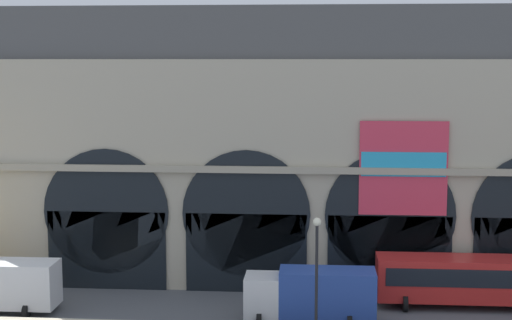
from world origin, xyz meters
TOP-DOWN VIEW (x-y plane):
  - ground_plane at (0.00, 0.00)m, footprint 200.00×200.00m
  - station_building at (0.03, 7.75)m, footprint 47.90×5.93m
  - box_truck_center at (-0.30, -0.74)m, footprint 7.50×2.91m
  - bus_mideast at (9.16, 2.78)m, footprint 11.00×3.25m
  - street_lamp_quayside at (-0.05, -4.30)m, footprint 0.44×0.44m

SIDE VIEW (x-z plane):
  - ground_plane at x=0.00m, z-range 0.00..0.00m
  - box_truck_center at x=-0.30m, z-range 0.14..3.26m
  - bus_mideast at x=9.16m, z-range 0.23..3.33m
  - street_lamp_quayside at x=-0.05m, z-range 0.96..7.86m
  - station_building at x=0.03m, z-range -0.24..18.28m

